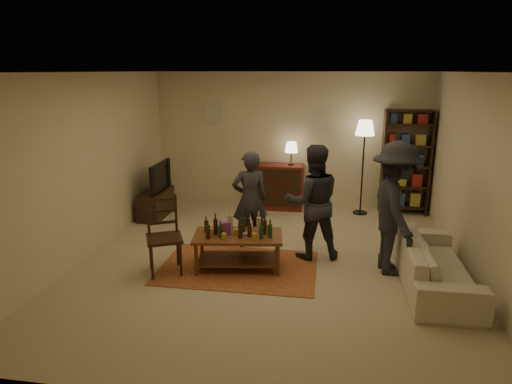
% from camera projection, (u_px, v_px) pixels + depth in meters
% --- Properties ---
extents(floor, '(6.00, 6.00, 0.00)m').
position_uv_depth(floor, '(270.00, 262.00, 6.70)').
color(floor, '#C6B793').
rests_on(floor, ground).
extents(room_shell, '(6.00, 6.00, 6.00)m').
position_uv_depth(room_shell, '(258.00, 117.00, 9.17)').
color(room_shell, beige).
rests_on(room_shell, ground).
extents(rug, '(2.20, 1.50, 0.01)m').
position_uv_depth(rug, '(238.00, 267.00, 6.49)').
color(rug, maroon).
rests_on(rug, ground).
extents(coffee_table, '(1.31, 0.83, 0.84)m').
position_uv_depth(coffee_table, '(238.00, 239.00, 6.38)').
color(coffee_table, brown).
rests_on(coffee_table, ground).
extents(dining_chair, '(0.62, 0.62, 1.09)m').
position_uv_depth(dining_chair, '(164.00, 232.00, 6.26)').
color(dining_chair, black).
rests_on(dining_chair, ground).
extents(tv_stand, '(0.40, 1.00, 1.06)m').
position_uv_depth(tv_stand, '(156.00, 197.00, 8.70)').
color(tv_stand, black).
rests_on(tv_stand, ground).
extents(dresser, '(1.00, 0.50, 1.36)m').
position_uv_depth(dresser, '(279.00, 185.00, 9.19)').
color(dresser, maroon).
rests_on(dresser, ground).
extents(bookshelf, '(0.90, 0.34, 2.02)m').
position_uv_depth(bookshelf, '(406.00, 161.00, 8.73)').
color(bookshelf, black).
rests_on(bookshelf, ground).
extents(floor_lamp, '(0.36, 0.36, 1.82)m').
position_uv_depth(floor_lamp, '(365.00, 135.00, 8.56)').
color(floor_lamp, black).
rests_on(floor_lamp, ground).
extents(sofa, '(0.81, 2.08, 0.61)m').
position_uv_depth(sofa, '(435.00, 263.00, 5.90)').
color(sofa, beige).
rests_on(sofa, ground).
extents(person_left, '(0.65, 0.54, 1.54)m').
position_uv_depth(person_left, '(250.00, 200.00, 7.12)').
color(person_left, '#2A2B32').
rests_on(person_left, ground).
extents(person_right, '(0.97, 0.83, 1.71)m').
position_uv_depth(person_right, '(313.00, 202.00, 6.67)').
color(person_right, '#27282F').
rests_on(person_right, ground).
extents(person_by_sofa, '(0.85, 1.27, 1.83)m').
position_uv_depth(person_by_sofa, '(395.00, 209.00, 6.15)').
color(person_by_sofa, '#222329').
rests_on(person_by_sofa, ground).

